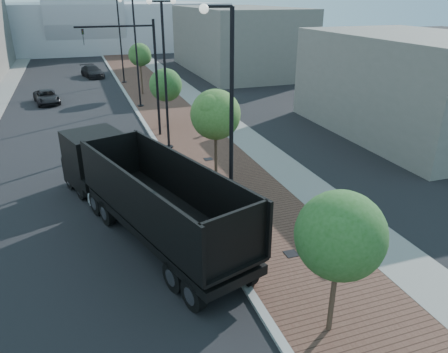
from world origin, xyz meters
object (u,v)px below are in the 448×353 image
object	(u,v)px
pedestrian	(223,118)
dump_truck	(123,184)
white_sedan	(97,180)
dark_car_mid	(47,97)

from	to	relation	value
pedestrian	dump_truck	bearing A→B (deg)	38.20
dump_truck	white_sedan	xyz separation A→B (m)	(-1.07, 2.89, -0.86)
dump_truck	pedestrian	size ratio (longest dim) A/B	6.94
white_sedan	dump_truck	bearing A→B (deg)	-74.74
dark_car_mid	dump_truck	bearing A→B (deg)	-90.35
white_sedan	dark_car_mid	bearing A→B (deg)	93.13
dump_truck	dark_car_mid	xyz separation A→B (m)	(-4.22, 24.65, -0.90)
pedestrian	dark_car_mid	bearing A→B (deg)	-60.41
dump_truck	dark_car_mid	world-z (taller)	dump_truck
white_sedan	dark_car_mid	world-z (taller)	white_sedan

